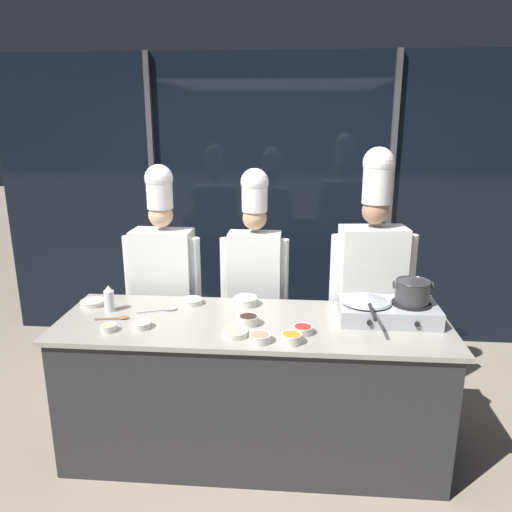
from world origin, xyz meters
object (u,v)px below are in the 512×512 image
object	(u,v)px
prep_bowl_shrimp	(235,333)
prep_bowl_soy_glaze	(248,320)
serving_spoon_slotted	(166,309)
serving_spoon_solid	(119,318)
prep_bowl_rice	(192,301)
chef_head	(164,271)
prep_bowl_bean_sprouts	(246,300)
prep_bowl_carrots	(291,338)
frying_pan	(366,298)
squeeze_bottle_clear	(109,299)
portable_stove	(388,311)
chef_sous	(255,269)
prep_bowl_chicken	(141,324)
prep_bowl_mushrooms	(260,337)
prep_bowl_garlic	(93,302)
chef_line	(372,270)
prep_bowl_bell_pepper	(303,329)
stock_pot	(412,291)
prep_bowl_ginger	(108,327)

from	to	relation	value
prep_bowl_shrimp	prep_bowl_soy_glaze	bearing A→B (deg)	69.54
serving_spoon_slotted	serving_spoon_solid	distance (m)	0.31
prep_bowl_rice	chef_head	xyz separation A→B (m)	(-0.29, 0.36, 0.09)
prep_bowl_bean_sprouts	prep_bowl_carrots	distance (m)	0.64
frying_pan	squeeze_bottle_clear	distance (m)	1.64
portable_stove	chef_head	size ratio (longest dim) A/B	0.33
serving_spoon_solid	chef_sous	size ratio (longest dim) A/B	0.12
prep_bowl_chicken	serving_spoon_solid	world-z (taller)	prep_bowl_chicken
prep_bowl_mushrooms	prep_bowl_carrots	distance (m)	0.18
squeeze_bottle_clear	chef_sous	size ratio (longest dim) A/B	0.10
serving_spoon_slotted	chef_sous	xyz separation A→B (m)	(0.54, 0.53, 0.12)
frying_pan	prep_bowl_garlic	bearing A→B (deg)	177.04
squeeze_bottle_clear	prep_bowl_shrimp	distance (m)	0.92
prep_bowl_mushrooms	prep_bowl_soy_glaze	xyz separation A→B (m)	(-0.09, 0.23, 0.01)
prep_bowl_bean_sprouts	chef_line	world-z (taller)	chef_line
prep_bowl_carrots	chef_head	size ratio (longest dim) A/B	0.07
prep_bowl_bell_pepper	chef_line	size ratio (longest dim) A/B	0.06
squeeze_bottle_clear	prep_bowl_carrots	world-z (taller)	squeeze_bottle_clear
prep_bowl_carrots	chef_sous	world-z (taller)	chef_sous
prep_bowl_chicken	prep_bowl_rice	bearing A→B (deg)	61.97
frying_pan	squeeze_bottle_clear	size ratio (longest dim) A/B	3.02
chef_head	chef_sous	world-z (taller)	chef_head
portable_stove	serving_spoon_slotted	world-z (taller)	portable_stove
stock_pot	prep_bowl_shrimp	bearing A→B (deg)	-163.51
squeeze_bottle_clear	chef_head	bearing A→B (deg)	67.33
squeeze_bottle_clear	prep_bowl_soy_glaze	xyz separation A→B (m)	(0.92, -0.14, -0.05)
prep_bowl_bean_sprouts	prep_bowl_rice	bearing A→B (deg)	-178.90
chef_sous	chef_line	bearing A→B (deg)	173.89
squeeze_bottle_clear	serving_spoon_slotted	size ratio (longest dim) A/B	0.69
prep_bowl_bean_sprouts	chef_head	distance (m)	0.74
chef_sous	squeeze_bottle_clear	bearing A→B (deg)	32.55
stock_pot	serving_spoon_solid	xyz separation A→B (m)	(-1.81, -0.13, -0.19)
serving_spoon_solid	chef_head	xyz separation A→B (m)	(0.12, 0.66, 0.10)
frying_pan	prep_bowl_carrots	world-z (taller)	frying_pan
prep_bowl_chicken	serving_spoon_solid	xyz separation A→B (m)	(-0.18, 0.12, -0.02)
squeeze_bottle_clear	prep_bowl_shrimp	xyz separation A→B (m)	(0.86, -0.31, -0.06)
frying_pan	squeeze_bottle_clear	bearing A→B (deg)	179.93
stock_pot	prep_bowl_rice	xyz separation A→B (m)	(-1.41, 0.17, -0.17)
prep_bowl_mushrooms	prep_bowl_bell_pepper	world-z (taller)	prep_bowl_mushrooms
prep_bowl_ginger	prep_bowl_soy_glaze	bearing A→B (deg)	11.11
prep_bowl_ginger	prep_bowl_bell_pepper	world-z (taller)	prep_bowl_bell_pepper
chef_line	prep_bowl_shrimp	bearing A→B (deg)	35.86
portable_stove	prep_bowl_bean_sprouts	bearing A→B (deg)	169.11
prep_bowl_mushrooms	prep_bowl_garlic	distance (m)	1.25
chef_head	serving_spoon_slotted	bearing A→B (deg)	107.78
squeeze_bottle_clear	prep_bowl_ginger	world-z (taller)	squeeze_bottle_clear
chef_head	chef_sous	size ratio (longest dim) A/B	1.01
portable_stove	prep_bowl_chicken	distance (m)	1.51
prep_bowl_ginger	prep_bowl_soy_glaze	world-z (taller)	prep_bowl_soy_glaze
serving_spoon_slotted	serving_spoon_solid	size ratio (longest dim) A/B	1.22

